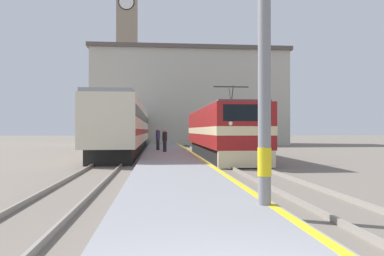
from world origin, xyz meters
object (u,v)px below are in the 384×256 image
object	(u,v)px
catenary_mast	(267,15)
person_on_platform	(165,140)
passenger_train	(132,128)
locomotive_train	(220,132)
clock_tower	(127,53)
second_waiting_passenger	(158,138)

from	to	relation	value
catenary_mast	person_on_platform	distance (m)	19.83
passenger_train	catenary_mast	bearing A→B (deg)	-81.09
locomotive_train	clock_tower	size ratio (longest dim) A/B	0.58
locomotive_train	second_waiting_passenger	distance (m)	6.28
clock_tower	passenger_train	bearing A→B (deg)	-84.13
locomotive_train	catenary_mast	distance (m)	17.57
catenary_mast	locomotive_train	bearing A→B (deg)	83.68
person_on_platform	catenary_mast	bearing A→B (deg)	-84.84
locomotive_train	catenary_mast	size ratio (longest dim) A/B	1.92
locomotive_train	clock_tower	bearing A→B (deg)	104.19
locomotive_train	passenger_train	bearing A→B (deg)	116.34
passenger_train	clock_tower	xyz separation A→B (m)	(-2.27, 22.06, 12.08)
second_waiting_passenger	clock_tower	distance (m)	34.00
locomotive_train	clock_tower	distance (m)	38.89
locomotive_train	person_on_platform	distance (m)	4.33
locomotive_train	second_waiting_passenger	xyz separation A→B (m)	(-4.16, 4.68, -0.51)
clock_tower	catenary_mast	bearing A→B (deg)	-82.35
person_on_platform	clock_tower	size ratio (longest dim) A/B	0.06
person_on_platform	clock_tower	world-z (taller)	clock_tower
catenary_mast	second_waiting_passenger	world-z (taller)	catenary_mast
catenary_mast	second_waiting_passenger	size ratio (longest dim) A/B	4.56
passenger_train	catenary_mast	xyz separation A→B (m)	(4.85, -30.93, 2.17)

